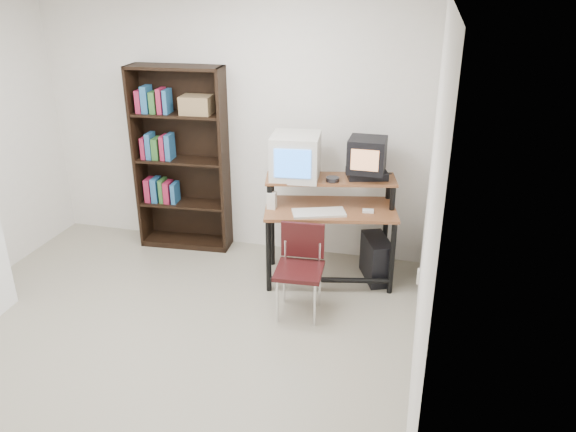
% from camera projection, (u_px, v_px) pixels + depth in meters
% --- Properties ---
extents(floor, '(4.00, 4.00, 0.01)m').
position_uv_depth(floor, '(151.00, 349.00, 4.41)').
color(floor, '#A19A85').
rests_on(floor, ground).
extents(back_wall, '(4.00, 0.01, 2.60)m').
position_uv_depth(back_wall, '(230.00, 126.00, 5.68)').
color(back_wall, white).
rests_on(back_wall, floor).
extents(right_wall, '(0.01, 4.00, 2.60)m').
position_uv_depth(right_wall, '(427.00, 223.00, 3.44)').
color(right_wall, white).
rests_on(right_wall, floor).
extents(computer_desk, '(1.29, 0.84, 0.98)m').
position_uv_depth(computer_desk, '(330.00, 211.00, 5.20)').
color(computer_desk, brown).
rests_on(computer_desk, floor).
extents(crt_monitor, '(0.48, 0.48, 0.41)m').
position_uv_depth(crt_monitor, '(296.00, 157.00, 5.13)').
color(crt_monitor, beige).
rests_on(crt_monitor, computer_desk).
extents(vcr, '(0.42, 0.35, 0.08)m').
position_uv_depth(vcr, '(367.00, 174.00, 5.18)').
color(vcr, black).
rests_on(vcr, computer_desk).
extents(crt_tv, '(0.33, 0.33, 0.31)m').
position_uv_depth(crt_tv, '(367.00, 155.00, 5.07)').
color(crt_tv, black).
rests_on(crt_tv, vcr).
extents(cd_spindle, '(0.12, 0.12, 0.05)m').
position_uv_depth(cd_spindle, '(333.00, 180.00, 5.08)').
color(cd_spindle, '#26262B').
rests_on(cd_spindle, computer_desk).
extents(keyboard, '(0.51, 0.36, 0.03)m').
position_uv_depth(keyboard, '(319.00, 214.00, 5.02)').
color(keyboard, beige).
rests_on(keyboard, computer_desk).
extents(mousepad, '(0.26, 0.23, 0.01)m').
position_uv_depth(mousepad, '(369.00, 214.00, 5.05)').
color(mousepad, black).
rests_on(mousepad, computer_desk).
extents(mouse, '(0.11, 0.07, 0.03)m').
position_uv_depth(mouse, '(368.00, 211.00, 5.06)').
color(mouse, white).
rests_on(mouse, mousepad).
extents(desk_speaker, '(0.08, 0.08, 0.17)m').
position_uv_depth(desk_speaker, '(272.00, 201.00, 5.12)').
color(desk_speaker, beige).
rests_on(desk_speaker, computer_desk).
extents(pc_tower, '(0.35, 0.49, 0.42)m').
position_uv_depth(pc_tower, '(376.00, 259.00, 5.36)').
color(pc_tower, black).
rests_on(pc_tower, floor).
extents(school_chair, '(0.42, 0.42, 0.78)m').
position_uv_depth(school_chair, '(300.00, 261.00, 4.74)').
color(school_chair, black).
rests_on(school_chair, floor).
extents(bookshelf, '(0.97, 0.39, 1.90)m').
position_uv_depth(bookshelf, '(182.00, 157.00, 5.79)').
color(bookshelf, black).
rests_on(bookshelf, floor).
extents(wall_outlet, '(0.02, 0.08, 0.12)m').
position_uv_depth(wall_outlet, '(418.00, 276.00, 4.86)').
color(wall_outlet, beige).
rests_on(wall_outlet, right_wall).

